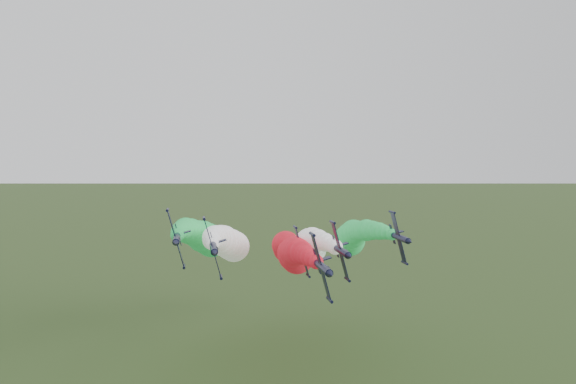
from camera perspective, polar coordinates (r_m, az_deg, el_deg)
name	(u,v)px	position (r m, az deg, el deg)	size (l,w,h in m)	color
jet_lead	(296,254)	(125.17, 0.79, -6.32)	(13.40, 70.10, 18.96)	black
jet_inner_left	(226,242)	(135.87, -6.35, -5.10)	(13.34, 70.04, 18.90)	black
jet_inner_right	(311,244)	(137.36, 2.33, -5.35)	(13.57, 70.27, 19.13)	black
jet_outer_left	(202,236)	(141.12, -8.77, -4.48)	(13.68, 70.38, 19.25)	black
jet_outer_right	(353,236)	(151.32, 6.65, -4.47)	(13.87, 70.57, 19.43)	black
jet_trail	(287,246)	(154.64, -0.10, -5.48)	(13.46, 70.16, 19.03)	black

